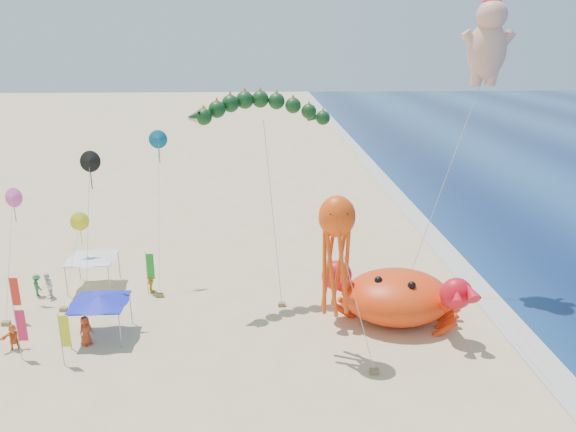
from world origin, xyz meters
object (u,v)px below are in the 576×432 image
at_px(canopy_blue, 99,299).
at_px(canopy_white, 92,256).
at_px(octopus_kite, 336,246).
at_px(crab_inflatable, 398,295).
at_px(cherub_kite, 488,40).
at_px(dragon_kite, 261,114).

height_order(canopy_blue, canopy_white, same).
bearing_deg(octopus_kite, crab_inflatable, 38.99).
relative_size(crab_inflatable, octopus_kite, 0.98).
bearing_deg(octopus_kite, cherub_kite, 40.30).
height_order(crab_inflatable, octopus_kite, octopus_kite).
bearing_deg(octopus_kite, canopy_white, 148.70).
height_order(dragon_kite, canopy_blue, dragon_kite).
xyz_separation_m(crab_inflatable, canopy_white, (-20.82, 6.20, 0.66)).
relative_size(dragon_kite, canopy_blue, 3.98).
relative_size(cherub_kite, octopus_kite, 2.11).
height_order(cherub_kite, canopy_white, cherub_kite).
bearing_deg(canopy_white, cherub_kite, -1.30).
xyz_separation_m(octopus_kite, canopy_white, (-16.27, 9.89, -4.17)).
relative_size(crab_inflatable, cherub_kite, 0.46).
bearing_deg(canopy_white, crab_inflatable, -16.59).
xyz_separation_m(crab_inflatable, canopy_blue, (-18.37, -1.00, 0.66)).
relative_size(dragon_kite, octopus_kite, 1.46).
height_order(cherub_kite, canopy_blue, cherub_kite).
bearing_deg(crab_inflatable, canopy_white, 163.41).
distance_m(crab_inflatable, cherub_kite, 17.66).
xyz_separation_m(cherub_kite, canopy_white, (-27.20, 0.62, -14.83)).
distance_m(crab_inflatable, canopy_blue, 18.41).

